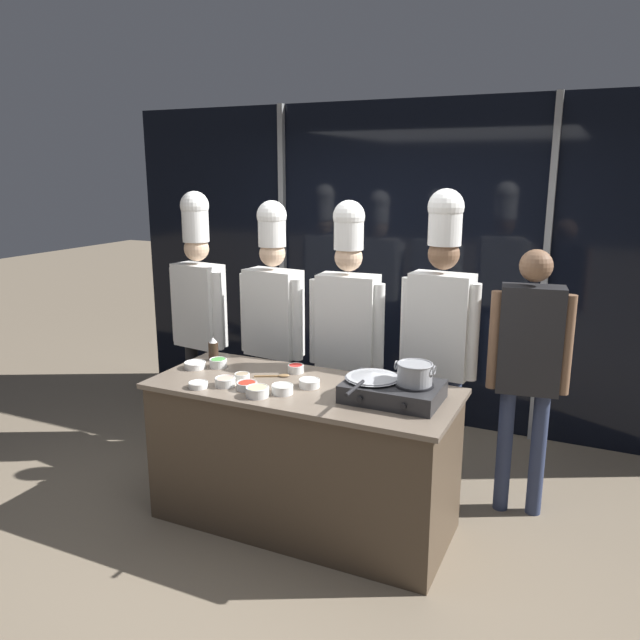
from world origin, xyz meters
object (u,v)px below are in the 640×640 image
at_px(squeeze_bottle_soy, 213,349).
at_px(prep_bowl_onion, 198,384).
at_px(stock_pot, 415,373).
at_px(serving_spoon_slotted, 279,376).
at_px(prep_bowl_garlic, 195,365).
at_px(prep_bowl_bean_sprouts, 282,388).
at_px(chef_line, 348,318).
at_px(person_guest, 529,356).
at_px(prep_bowl_bell_pepper, 296,368).
at_px(prep_bowl_mushrooms, 242,376).
at_px(chef_head, 199,299).
at_px(chef_pastry, 441,318).
at_px(chef_sous, 273,311).
at_px(prep_bowl_chili_flakes, 247,385).
at_px(prep_bowl_scallions, 218,362).
at_px(prep_bowl_rice, 309,383).
at_px(prep_bowl_ginger, 257,391).
at_px(portable_stove, 393,391).
at_px(frying_pan, 372,375).
at_px(prep_bowl_shrimp, 225,381).

height_order(squeeze_bottle_soy, prep_bowl_onion, squeeze_bottle_soy).
bearing_deg(stock_pot, serving_spoon_slotted, 174.83).
bearing_deg(serving_spoon_slotted, prep_bowl_garlic, -172.45).
bearing_deg(prep_bowl_garlic, prep_bowl_bean_sprouts, -13.40).
distance_m(chef_line, person_guest, 1.22).
bearing_deg(prep_bowl_bell_pepper, prep_bowl_bean_sprouts, -74.34).
relative_size(stock_pot, prep_bowl_mushrooms, 2.36).
xyz_separation_m(serving_spoon_slotted, chef_head, (-1.06, 0.65, 0.27)).
xyz_separation_m(prep_bowl_bell_pepper, serving_spoon_slotted, (-0.06, -0.12, -0.02)).
relative_size(prep_bowl_garlic, chef_pastry, 0.07).
distance_m(serving_spoon_slotted, chef_sous, 0.84).
bearing_deg(person_guest, chef_line, -11.54).
distance_m(prep_bowl_chili_flakes, serving_spoon_slotted, 0.28).
xyz_separation_m(prep_bowl_bell_pepper, prep_bowl_scallions, (-0.51, -0.12, 0.00)).
height_order(squeeze_bottle_soy, chef_line, chef_line).
bearing_deg(prep_bowl_scallions, chef_pastry, 25.79).
bearing_deg(prep_bowl_garlic, chef_head, 123.42).
bearing_deg(serving_spoon_slotted, prep_bowl_rice, -18.79).
xyz_separation_m(prep_bowl_rice, prep_bowl_ginger, (-0.20, -0.27, 0.01)).
relative_size(prep_bowl_chili_flakes, chef_sous, 0.06).
xyz_separation_m(portable_stove, prep_bowl_scallions, (-1.22, 0.09, -0.02)).
distance_m(prep_bowl_garlic, chef_head, 0.91).
bearing_deg(person_guest, prep_bowl_onion, 20.42).
xyz_separation_m(prep_bowl_chili_flakes, prep_bowl_ginger, (0.12, -0.08, 0.01)).
distance_m(frying_pan, stock_pot, 0.25).
height_order(portable_stove, frying_pan, frying_pan).
xyz_separation_m(chef_head, person_guest, (2.46, -0.05, -0.13)).
bearing_deg(stock_pot, squeeze_bottle_soy, 172.05).
distance_m(frying_pan, chef_head, 1.86).
bearing_deg(prep_bowl_garlic, prep_bowl_scallions, 33.07).
relative_size(prep_bowl_rice, chef_pastry, 0.06).
relative_size(prep_bowl_shrimp, prep_bowl_garlic, 0.89).
distance_m(prep_bowl_chili_flakes, person_guest, 1.71).
xyz_separation_m(prep_bowl_rice, chef_pastry, (0.59, 0.72, 0.30)).
bearing_deg(prep_bowl_ginger, prep_bowl_onion, -177.15).
xyz_separation_m(prep_bowl_onion, prep_bowl_ginger, (0.39, 0.02, 0.01)).
bearing_deg(chef_sous, squeeze_bottle_soy, 82.01).
xyz_separation_m(squeeze_bottle_soy, prep_bowl_bean_sprouts, (0.73, -0.37, -0.04)).
height_order(prep_bowl_bean_sprouts, chef_pastry, chef_pastry).
relative_size(prep_bowl_bean_sprouts, chef_pastry, 0.06).
distance_m(prep_bowl_shrimp, prep_bowl_ginger, 0.27).
distance_m(prep_bowl_scallions, serving_spoon_slotted, 0.45).
distance_m(prep_bowl_garlic, chef_sous, 0.81).
bearing_deg(prep_bowl_mushrooms, stock_pot, 3.65).
distance_m(squeeze_bottle_soy, prep_bowl_rice, 0.85).
bearing_deg(squeeze_bottle_soy, prep_bowl_bean_sprouts, -27.20).
distance_m(prep_bowl_chili_flakes, chef_head, 1.39).
height_order(prep_bowl_bell_pepper, chef_pastry, chef_pastry).
distance_m(squeeze_bottle_soy, prep_bowl_onion, 0.55).
distance_m(prep_bowl_shrimp, person_guest, 1.84).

